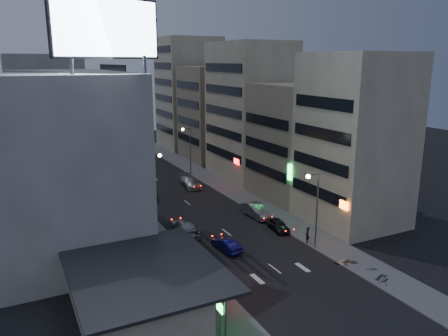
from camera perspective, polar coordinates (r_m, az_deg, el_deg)
ground at (r=39.62m, az=9.89°, el=-15.15°), size 180.00×180.00×0.00m
sidewalk_left at (r=62.01m, az=-13.12°, el=-4.37°), size 4.00×120.00×0.12m
sidewalk_right at (r=67.25m, az=0.23°, el=-2.56°), size 4.00×120.00×0.12m
food_court at (r=34.89m, az=-11.60°, el=-15.79°), size 11.00×13.00×3.88m
white_building at (r=48.77m, az=-21.15°, el=0.99°), size 14.00×24.00×18.00m
shophouse_near at (r=53.26m, az=16.69°, el=3.46°), size 10.00×11.00×20.00m
shophouse_mid at (r=62.61m, az=9.73°, el=3.47°), size 11.00×12.00×16.00m
shophouse_far at (r=72.69m, az=3.41°, el=7.46°), size 10.00×14.00×22.00m
far_left_a at (r=73.32m, az=-22.11°, el=5.74°), size 11.00×10.00×20.00m
far_left_b at (r=86.47m, az=-23.06°, el=5.07°), size 12.00×10.00×15.00m
far_right_a at (r=86.35m, az=-1.33°, el=7.16°), size 11.00×12.00×18.00m
far_right_b at (r=99.04m, az=-4.60°, el=9.72°), size 12.00×12.00×24.00m
billboard at (r=38.47m, az=-15.00°, el=17.26°), size 9.52×3.75×6.20m
street_lamp_right_near at (r=45.22m, az=11.71°, el=-4.09°), size 1.60×0.44×8.02m
street_lamp_left at (r=53.61m, az=-9.20°, el=-1.14°), size 1.60×0.44×8.02m
street_lamp_right_far at (r=74.04m, az=-4.72°, el=3.14°), size 1.60×0.44×8.02m
parked_car_right_near at (r=51.09m, az=7.08°, el=-7.38°), size 2.05×4.05×1.32m
parked_car_right_mid at (r=55.01m, az=4.18°, el=-5.57°), size 1.97×5.04×1.63m
parked_car_left at (r=63.71m, az=-10.34°, el=-3.02°), size 3.42×6.20×1.64m
parked_car_right_far at (r=67.78m, az=-4.43°, el=-1.81°), size 2.86×5.82×1.63m
road_car_blue at (r=45.59m, az=0.33°, el=-9.98°), size 1.85×4.11×1.31m
road_car_silver at (r=49.86m, az=-5.09°, el=-7.67°), size 3.05×5.95×1.65m
person at (r=47.93m, az=10.84°, el=-8.56°), size 0.76×0.73×1.76m
scooter_black_a at (r=43.16m, az=19.90°, el=-12.19°), size 1.35×2.11×1.22m
scooter_silver_a at (r=42.63m, az=20.05°, el=-12.55°), size 1.39×2.08×1.21m
scooter_blue at (r=44.26m, az=19.08°, el=-11.61°), size 0.77×1.68×0.99m
scooter_black_b at (r=44.99m, az=16.86°, el=-10.88°), size 1.19×2.03×1.18m
scooter_silver_b at (r=45.21m, az=15.57°, el=-10.65°), size 1.11×2.04×1.18m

